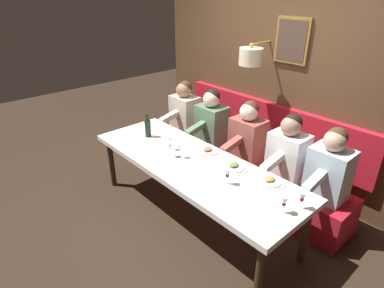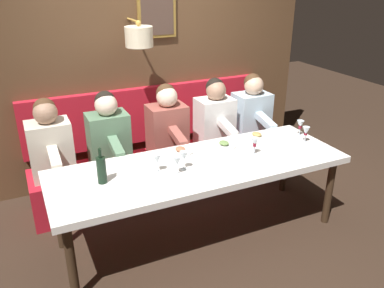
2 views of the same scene
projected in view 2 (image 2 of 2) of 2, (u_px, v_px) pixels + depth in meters
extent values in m
plane|color=#332319|center=(200.00, 233.00, 3.79)|extent=(12.00, 12.00, 0.00)
cube|color=white|center=(200.00, 167.00, 3.51)|extent=(0.90, 2.63, 0.06)
cylinder|color=#352416|center=(329.00, 192.00, 3.83)|extent=(0.07, 0.07, 0.68)
cylinder|color=#352416|center=(71.00, 263.00, 2.89)|extent=(0.07, 0.07, 0.68)
cylinder|color=#352416|center=(284.00, 163.00, 4.42)|extent=(0.07, 0.07, 0.68)
cylinder|color=#352416|center=(58.00, 214.00, 3.47)|extent=(0.07, 0.07, 0.68)
cube|color=red|center=(165.00, 173.00, 4.44)|extent=(0.52, 2.83, 0.45)
cube|color=brown|center=(143.00, 54.00, 4.44)|extent=(0.10, 4.03, 2.90)
cube|color=red|center=(148.00, 114.00, 4.64)|extent=(0.10, 2.83, 0.64)
cube|color=olive|center=(157.00, 13.00, 4.28)|extent=(0.04, 0.43, 0.52)
cube|color=#4C382D|center=(157.00, 13.00, 4.26)|extent=(0.01, 0.37, 0.46)
cylinder|color=#B78E3D|center=(133.00, 20.00, 4.04)|extent=(0.35, 0.02, 0.02)
cylinder|color=beige|center=(139.00, 37.00, 3.95)|extent=(0.28, 0.28, 0.20)
sphere|color=#B78E3D|center=(138.00, 23.00, 3.90)|extent=(0.06, 0.06, 0.06)
cube|color=silver|center=(251.00, 117.00, 4.66)|extent=(0.30, 0.40, 0.56)
sphere|color=#D1A889|center=(254.00, 86.00, 4.50)|extent=(0.22, 0.22, 0.22)
sphere|color=#4C331E|center=(253.00, 82.00, 4.51)|extent=(0.20, 0.20, 0.20)
cube|color=silver|center=(265.00, 121.00, 4.41)|extent=(0.33, 0.09, 0.14)
cube|color=white|center=(214.00, 123.00, 4.48)|extent=(0.30, 0.40, 0.56)
sphere|color=#A37A60|center=(216.00, 90.00, 4.31)|extent=(0.22, 0.22, 0.22)
sphere|color=black|center=(215.00, 87.00, 4.32)|extent=(0.20, 0.20, 0.20)
cube|color=white|center=(227.00, 128.00, 4.22)|extent=(0.33, 0.09, 0.14)
cube|color=#934C42|center=(167.00, 130.00, 4.25)|extent=(0.30, 0.40, 0.56)
sphere|color=beige|center=(167.00, 97.00, 4.09)|extent=(0.22, 0.22, 0.22)
sphere|color=#4C331E|center=(166.00, 93.00, 4.10)|extent=(0.20, 0.20, 0.20)
cube|color=#934C42|center=(178.00, 136.00, 4.00)|extent=(0.33, 0.09, 0.14)
cube|color=#567A5B|center=(109.00, 140.00, 4.01)|extent=(0.30, 0.40, 0.56)
sphere|color=beige|center=(106.00, 105.00, 3.84)|extent=(0.22, 0.22, 0.22)
sphere|color=black|center=(105.00, 101.00, 3.85)|extent=(0.20, 0.20, 0.20)
cube|color=#567A5B|center=(116.00, 147.00, 3.75)|extent=(0.33, 0.09, 0.14)
cube|color=beige|center=(51.00, 150.00, 3.79)|extent=(0.30, 0.40, 0.56)
sphere|color=#A37A60|center=(45.00, 113.00, 3.62)|extent=(0.22, 0.22, 0.22)
sphere|color=#4C331E|center=(44.00, 109.00, 3.64)|extent=(0.20, 0.20, 0.20)
cube|color=beige|center=(54.00, 158.00, 3.53)|extent=(0.33, 0.09, 0.14)
cylinder|color=silver|center=(224.00, 145.00, 3.84)|extent=(0.24, 0.24, 0.01)
ellipsoid|color=#668447|center=(224.00, 143.00, 3.83)|extent=(0.11, 0.09, 0.04)
cube|color=silver|center=(238.00, 144.00, 3.88)|extent=(0.17, 0.03, 0.01)
cube|color=silver|center=(210.00, 148.00, 3.81)|extent=(0.18, 0.02, 0.01)
cylinder|color=white|center=(257.00, 137.00, 4.05)|extent=(0.24, 0.24, 0.01)
ellipsoid|color=#AD8E4C|center=(257.00, 134.00, 4.04)|extent=(0.11, 0.09, 0.04)
cube|color=silver|center=(270.00, 135.00, 4.09)|extent=(0.17, 0.03, 0.01)
cube|color=silver|center=(244.00, 139.00, 4.01)|extent=(0.18, 0.03, 0.01)
cylinder|color=silver|center=(181.00, 152.00, 3.71)|extent=(0.24, 0.24, 0.01)
ellipsoid|color=#B76647|center=(180.00, 149.00, 3.70)|extent=(0.11, 0.09, 0.04)
cube|color=silver|center=(195.00, 150.00, 3.75)|extent=(0.17, 0.02, 0.01)
cube|color=silver|center=(165.00, 154.00, 3.67)|extent=(0.18, 0.03, 0.01)
cylinder|color=silver|center=(177.00, 174.00, 3.31)|extent=(0.06, 0.06, 0.00)
cylinder|color=silver|center=(177.00, 170.00, 3.30)|extent=(0.01, 0.01, 0.07)
cone|color=silver|center=(177.00, 161.00, 3.26)|extent=(0.07, 0.07, 0.08)
cylinder|color=silver|center=(184.00, 169.00, 3.40)|extent=(0.06, 0.06, 0.00)
cylinder|color=silver|center=(184.00, 165.00, 3.38)|extent=(0.01, 0.01, 0.07)
cone|color=silver|center=(184.00, 156.00, 3.35)|extent=(0.07, 0.07, 0.08)
cylinder|color=silver|center=(254.00, 154.00, 3.68)|extent=(0.06, 0.06, 0.00)
cylinder|color=silver|center=(254.00, 150.00, 3.66)|extent=(0.01, 0.01, 0.07)
cone|color=silver|center=(255.00, 142.00, 3.63)|extent=(0.07, 0.07, 0.08)
cylinder|color=maroon|center=(255.00, 145.00, 3.64)|extent=(0.03, 0.03, 0.03)
cylinder|color=silver|center=(299.00, 135.00, 4.10)|extent=(0.06, 0.06, 0.00)
cylinder|color=silver|center=(299.00, 132.00, 4.08)|extent=(0.01, 0.01, 0.07)
cone|color=silver|center=(300.00, 124.00, 4.05)|extent=(0.07, 0.07, 0.08)
cylinder|color=maroon|center=(300.00, 127.00, 4.06)|extent=(0.03, 0.03, 0.03)
cylinder|color=silver|center=(158.00, 172.00, 3.35)|extent=(0.06, 0.06, 0.00)
cylinder|color=silver|center=(157.00, 168.00, 3.33)|extent=(0.01, 0.01, 0.07)
cone|color=silver|center=(157.00, 159.00, 3.30)|extent=(0.07, 0.07, 0.08)
cylinder|color=silver|center=(305.00, 142.00, 3.93)|extent=(0.06, 0.06, 0.00)
cylinder|color=silver|center=(305.00, 138.00, 3.92)|extent=(0.01, 0.01, 0.07)
cone|color=silver|center=(306.00, 131.00, 3.88)|extent=(0.07, 0.07, 0.08)
cylinder|color=maroon|center=(305.00, 134.00, 3.90)|extent=(0.03, 0.03, 0.02)
cylinder|color=black|center=(102.00, 170.00, 3.14)|extent=(0.08, 0.08, 0.22)
cylinder|color=black|center=(100.00, 153.00, 3.08)|extent=(0.03, 0.03, 0.08)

